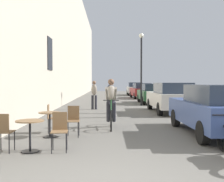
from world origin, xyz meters
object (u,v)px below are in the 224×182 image
Objects in this scene: cafe_table_near at (30,129)px; parked_car_second at (170,97)px; parked_car_fourth at (141,90)px; street_lamp at (141,60)px; cafe_chair_near_toward_wall at (3,130)px; cafe_chair_mid_toward_wall at (73,119)px; parked_car_nearest at (215,109)px; cyclist_on_bicycle at (111,105)px; cafe_chair_near_toward_street at (60,129)px; parked_car_third at (152,93)px; cafe_table_mid at (50,119)px; pedestrian_far at (94,93)px; cafe_chair_mid_toward_street at (52,116)px; pedestrian_near at (110,96)px; parked_car_fifth at (135,89)px; pedestrian_mid at (111,96)px.

parked_car_second is (5.07, 7.89, 0.29)m from cafe_table_near.
street_lamp is at bearing -97.14° from parked_car_fourth.
parked_car_second is at bearing 57.27° from cafe_table_near.
cafe_chair_near_toward_wall and cafe_chair_mid_toward_wall have the same top height.
parked_car_nearest is (5.00, 1.89, 0.27)m from cafe_table_near.
cafe_chair_mid_toward_wall is 0.51× the size of cyclist_on_bicycle.
parked_car_third is (4.42, 13.81, 0.25)m from cafe_chair_near_toward_street.
cafe_chair_near_toward_wall reaches higher than cafe_table_mid.
street_lamp reaches higher than pedestrian_far.
parked_car_second is (3.18, 4.66, 0.00)m from cyclist_on_bicycle.
street_lamp is 8.53m from parked_car_fourth.
parked_car_fourth reaches higher than cafe_chair_mid_toward_wall.
street_lamp is at bearing 72.38° from cafe_chair_mid_toward_wall.
pedestrian_far is (-0.91, 6.37, 0.14)m from cyclist_on_bicycle.
parked_car_nearest is (4.91, 0.23, 0.27)m from cafe_table_mid.
cafe_chair_mid_toward_wall is 0.20× the size of parked_car_second.
parked_car_fourth is (1.02, 8.14, -2.33)m from street_lamp.
cafe_table_mid is 0.64m from cafe_chair_mid_toward_street.
cafe_table_near is 6.22m from pedestrian_near.
cafe_chair_mid_toward_street is 24.85m from parked_car_fifth.
street_lamp reaches higher than parked_car_second.
pedestrian_near is 14.71m from parked_car_fourth.
cafe_chair_near_toward_wall is 4.14m from cyclist_on_bicycle.
cafe_chair_near_toward_wall is 27.29m from parked_car_fifth.
cafe_table_mid is at bearing -107.63° from pedestrian_mid.
street_lamp reaches higher than cafe_chair_near_toward_street.
cafe_table_mid is 0.42× the size of pedestrian_near.
cafe_chair_near_toward_street is 0.53× the size of pedestrian_far.
cyclist_on_bicycle is 3.38m from parked_car_nearest.
cafe_table_mid is at bearing -173.51° from cafe_chair_mid_toward_wall.
cyclist_on_bicycle reaches higher than cafe_chair_mid_toward_street.
cafe_table_near is at bearing -104.60° from pedestrian_mid.
cyclist_on_bicycle is at bearing -97.82° from parked_car_fifth.
parked_car_second reaches higher than cafe_table_mid.
parked_car_third is at bearing 59.91° from street_lamp.
cafe_chair_near_toward_wall is 2.25m from cafe_chair_mid_toward_wall.
pedestrian_near is (1.14, 4.17, 0.45)m from cafe_chair_mid_toward_wall.
street_lamp is at bearing 76.30° from cyclist_on_bicycle.
cafe_chair_mid_toward_wall is at bearing -101.69° from pedestrian_mid.
cafe_chair_near_toward_street is 1.24× the size of cafe_table_mid.
cyclist_on_bicycle is 17.34m from parked_car_fourth.
cafe_table_mid is at bearing -105.01° from parked_car_fourth.
parked_car_second is at bearing 6.48° from pedestrian_mid.
parked_car_fifth is at bearing 82.18° from cyclist_on_bicycle.
cafe_table_near is 0.81× the size of cafe_chair_near_toward_street.
cafe_chair_mid_toward_street is 0.55× the size of pedestrian_mid.
cafe_chair_mid_toward_street is 1.00× the size of cafe_chair_mid_toward_wall.
cafe_chair_mid_toward_street is 0.20× the size of parked_car_fifth.
parked_car_fourth is 0.96× the size of parked_car_fifth.
parked_car_nearest is at bearing -90.39° from parked_car_third.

